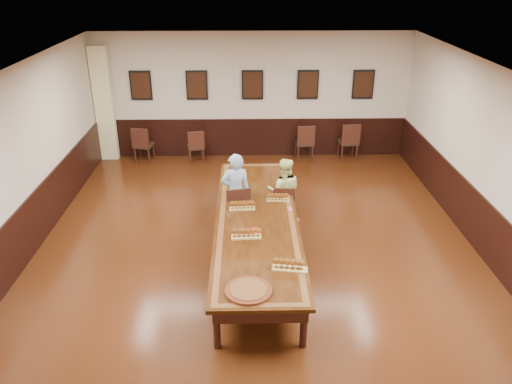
{
  "coord_description": "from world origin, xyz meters",
  "views": [
    {
      "loc": [
        -0.16,
        -7.56,
        4.78
      ],
      "look_at": [
        0.0,
        0.5,
        1.0
      ],
      "focal_mm": 35.0,
      "sensor_mm": 36.0,
      "label": 1
    }
  ],
  "objects_px": {
    "chair_woman": "(284,205)",
    "spare_chair_b": "(196,146)",
    "person_woman": "(284,191)",
    "chair_man": "(237,208)",
    "person_man": "(236,192)",
    "conference_table": "(257,225)",
    "spare_chair_c": "(304,142)",
    "carved_platter": "(248,290)",
    "spare_chair_d": "(348,141)",
    "spare_chair_a": "(144,144)"
  },
  "relations": [
    {
      "from": "chair_woman",
      "to": "spare_chair_d",
      "type": "xyz_separation_m",
      "value": [
        1.93,
        3.52,
        0.07
      ]
    },
    {
      "from": "spare_chair_b",
      "to": "spare_chair_c",
      "type": "height_order",
      "value": "spare_chair_c"
    },
    {
      "from": "conference_table",
      "to": "person_woman",
      "type": "bearing_deg",
      "value": 65.33
    },
    {
      "from": "spare_chair_c",
      "to": "person_man",
      "type": "xyz_separation_m",
      "value": [
        -1.71,
        -3.66,
        0.29
      ]
    },
    {
      "from": "spare_chair_d",
      "to": "person_man",
      "type": "height_order",
      "value": "person_man"
    },
    {
      "from": "chair_man",
      "to": "spare_chair_b",
      "type": "bearing_deg",
      "value": -83.88
    },
    {
      "from": "chair_man",
      "to": "spare_chair_d",
      "type": "relative_size",
      "value": 0.96
    },
    {
      "from": "spare_chair_a",
      "to": "spare_chair_c",
      "type": "xyz_separation_m",
      "value": [
        4.14,
        0.08,
        0.01
      ]
    },
    {
      "from": "spare_chair_b",
      "to": "spare_chair_c",
      "type": "xyz_separation_m",
      "value": [
        2.8,
        0.13,
        0.04
      ]
    },
    {
      "from": "chair_woman",
      "to": "spare_chair_c",
      "type": "xyz_separation_m",
      "value": [
        0.79,
        3.54,
        0.05
      ]
    },
    {
      "from": "chair_woman",
      "to": "spare_chair_a",
      "type": "xyz_separation_m",
      "value": [
        -3.35,
        3.46,
        0.04
      ]
    },
    {
      "from": "spare_chair_a",
      "to": "conference_table",
      "type": "bearing_deg",
      "value": 131.27
    },
    {
      "from": "spare_chair_a",
      "to": "spare_chair_d",
      "type": "xyz_separation_m",
      "value": [
        5.28,
        0.06,
        0.03
      ]
    },
    {
      "from": "chair_man",
      "to": "person_woman",
      "type": "distance_m",
      "value": 0.98
    },
    {
      "from": "chair_man",
      "to": "conference_table",
      "type": "distance_m",
      "value": 0.97
    },
    {
      "from": "spare_chair_c",
      "to": "person_woman",
      "type": "height_order",
      "value": "person_woman"
    },
    {
      "from": "spare_chair_d",
      "to": "conference_table",
      "type": "relative_size",
      "value": 0.2
    },
    {
      "from": "spare_chair_c",
      "to": "person_man",
      "type": "relative_size",
      "value": 0.62
    },
    {
      "from": "spare_chair_a",
      "to": "person_woman",
      "type": "distance_m",
      "value": 4.76
    },
    {
      "from": "chair_man",
      "to": "conference_table",
      "type": "bearing_deg",
      "value": 100.89
    },
    {
      "from": "person_woman",
      "to": "chair_man",
      "type": "bearing_deg",
      "value": 22.55
    },
    {
      "from": "spare_chair_c",
      "to": "chair_man",
      "type": "bearing_deg",
      "value": 60.58
    },
    {
      "from": "person_woman",
      "to": "spare_chair_a",
      "type": "bearing_deg",
      "value": -41.42
    },
    {
      "from": "conference_table",
      "to": "carved_platter",
      "type": "height_order",
      "value": "carved_platter"
    },
    {
      "from": "person_man",
      "to": "spare_chair_a",
      "type": "bearing_deg",
      "value": -66.69
    },
    {
      "from": "spare_chair_a",
      "to": "carved_platter",
      "type": "distance_m",
      "value": 7.19
    },
    {
      "from": "spare_chair_b",
      "to": "conference_table",
      "type": "relative_size",
      "value": 0.17
    },
    {
      "from": "chair_woman",
      "to": "spare_chair_b",
      "type": "bearing_deg",
      "value": -55.8
    },
    {
      "from": "chair_woman",
      "to": "spare_chair_d",
      "type": "bearing_deg",
      "value": -115.03
    },
    {
      "from": "chair_woman",
      "to": "spare_chair_a",
      "type": "bearing_deg",
      "value": -42.24
    },
    {
      "from": "person_man",
      "to": "carved_platter",
      "type": "relative_size",
      "value": 2.14
    },
    {
      "from": "chair_woman",
      "to": "conference_table",
      "type": "relative_size",
      "value": 0.17
    },
    {
      "from": "conference_table",
      "to": "carved_platter",
      "type": "relative_size",
      "value": 6.93
    },
    {
      "from": "spare_chair_b",
      "to": "spare_chair_a",
      "type": "bearing_deg",
      "value": -13.63
    },
    {
      "from": "chair_man",
      "to": "chair_woman",
      "type": "xyz_separation_m",
      "value": [
        0.91,
        0.22,
        -0.05
      ]
    },
    {
      "from": "spare_chair_a",
      "to": "spare_chair_c",
      "type": "bearing_deg",
      "value": -169.08
    },
    {
      "from": "spare_chair_c",
      "to": "spare_chair_d",
      "type": "height_order",
      "value": "spare_chair_d"
    },
    {
      "from": "spare_chair_a",
      "to": "carved_platter",
      "type": "bearing_deg",
      "value": 121.4
    },
    {
      "from": "person_woman",
      "to": "conference_table",
      "type": "height_order",
      "value": "person_woman"
    },
    {
      "from": "person_woman",
      "to": "conference_table",
      "type": "xyz_separation_m",
      "value": [
        -0.56,
        -1.21,
        -0.07
      ]
    },
    {
      "from": "person_man",
      "to": "person_woman",
      "type": "xyz_separation_m",
      "value": [
        0.93,
        0.21,
        -0.09
      ]
    },
    {
      "from": "chair_woman",
      "to": "person_man",
      "type": "relative_size",
      "value": 0.56
    },
    {
      "from": "spare_chair_d",
      "to": "person_woman",
      "type": "height_order",
      "value": "person_woman"
    },
    {
      "from": "spare_chair_b",
      "to": "person_woman",
      "type": "xyz_separation_m",
      "value": [
        2.02,
        -3.32,
        0.24
      ]
    },
    {
      "from": "conference_table",
      "to": "person_man",
      "type": "bearing_deg",
      "value": 110.66
    },
    {
      "from": "chair_man",
      "to": "carved_platter",
      "type": "bearing_deg",
      "value": 83.06
    },
    {
      "from": "spare_chair_d",
      "to": "person_man",
      "type": "relative_size",
      "value": 0.65
    },
    {
      "from": "chair_woman",
      "to": "spare_chair_d",
      "type": "relative_size",
      "value": 0.86
    },
    {
      "from": "person_man",
      "to": "conference_table",
      "type": "distance_m",
      "value": 1.08
    },
    {
      "from": "spare_chair_b",
      "to": "person_man",
      "type": "height_order",
      "value": "person_man"
    }
  ]
}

